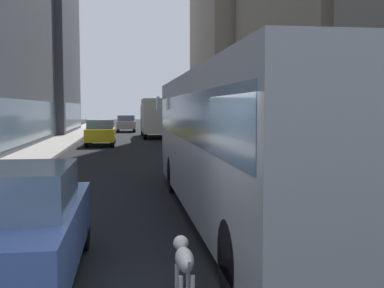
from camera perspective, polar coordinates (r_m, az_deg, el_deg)
ground_plane at (r=40.49m, az=-6.12°, el=0.96°), size 120.00×120.00×0.00m
sidewalk_left at (r=40.71m, az=-14.16°, el=0.98°), size 2.40×110.00×0.15m
sidewalk_right at (r=41.06m, az=1.86°, el=1.13°), size 2.40×110.00×0.15m
building_left_far at (r=48.97m, az=-20.94°, el=13.47°), size 11.51×14.73×20.78m
transit_bus at (r=10.07m, az=6.22°, el=1.02°), size 2.78×11.53×3.05m
car_silver_sedan at (r=47.89m, az=-7.84°, el=2.44°), size 1.79×4.03×1.62m
car_yellow_taxi at (r=30.58m, az=-10.79°, el=1.37°), size 1.75×4.25×1.62m
car_blue_hatchback at (r=6.69m, az=-21.31°, el=-9.20°), size 1.85×4.07×1.62m
box_truck at (r=38.48m, az=-4.25°, el=3.28°), size 2.30×7.50×3.05m
dalmatian_dog at (r=6.01m, az=-0.98°, el=-13.52°), size 0.22×0.96×0.72m
pedestrian_with_handbag at (r=15.61m, az=17.16°, el=-0.80°), size 0.45×0.34×1.69m
pedestrian_in_coat at (r=14.71m, az=20.14°, el=-1.18°), size 0.34×0.34×1.69m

